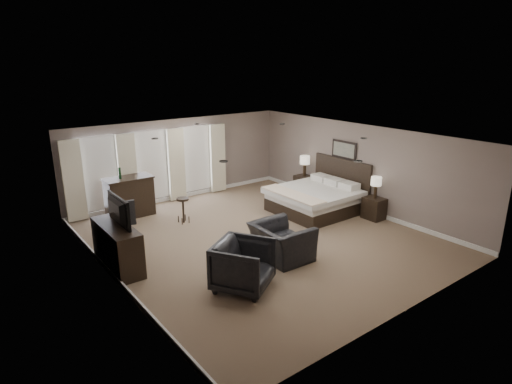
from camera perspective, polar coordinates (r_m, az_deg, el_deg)
room at (r=10.59m, az=0.45°, el=0.33°), size 7.60×8.60×2.64m
window_bay at (r=13.57m, az=-13.66°, el=3.20°), size 5.25×0.20×2.30m
bed at (r=12.81m, az=8.04°, el=0.54°), size 2.32×2.21×1.48m
nightstand_near at (r=12.69m, az=15.45°, el=-2.11°), size 0.47×0.57×0.62m
nightstand_far at (r=14.52m, az=6.42°, el=0.90°), size 0.49×0.59×0.65m
lamp_near at (r=12.50m, az=15.67°, el=0.57°), size 0.30×0.30×0.62m
lamp_far at (r=14.34m, az=6.51°, el=3.46°), size 0.33×0.33×0.69m
wall_art at (r=13.37m, az=11.64°, el=5.54°), size 0.04×0.96×0.56m
dresser at (r=9.82m, az=-17.98°, el=-6.97°), size 0.55×1.71×0.99m
tv at (r=9.61m, az=-18.30°, el=-3.87°), size 0.64×1.12×0.15m
armchair_near at (r=9.76m, az=3.43°, el=-5.88°), size 0.87×1.30×1.11m
armchair_far at (r=8.55m, az=-1.70°, el=-9.47°), size 1.42×1.40×1.09m
bar_counter at (r=12.90m, az=-16.51°, el=-0.60°), size 1.34×0.70×1.17m
bar_stool_left at (r=13.16m, az=-15.57°, el=-1.10°), size 0.46×0.46×0.76m
bar_stool_right at (r=12.09m, az=-9.67°, el=-2.43°), size 0.37×0.37×0.73m
desk_chair at (r=11.18m, az=-17.22°, el=-3.55°), size 0.66×0.66×1.12m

